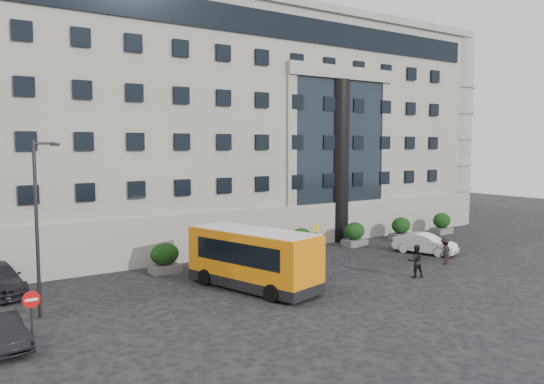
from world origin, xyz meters
The scene contains 18 objects.
ground centered at (0.00, 0.00, 0.00)m, with size 120.00×120.00×0.00m, color black.
civic_building centered at (6.00, 22.00, 9.00)m, with size 44.00×24.00×18.00m, color gray.
entrance_column centered at (12.00, 10.30, 6.50)m, with size 1.80×1.80×13.00m, color black.
hedge_a centered at (-4.00, 7.80, 0.93)m, with size 1.80×1.26×1.84m.
hedge_b centered at (1.20, 7.80, 0.93)m, with size 1.80×1.26×1.84m.
hedge_c centered at (6.40, 7.80, 0.93)m, with size 1.80×1.26×1.84m.
hedge_d centered at (11.60, 7.80, 0.93)m, with size 1.80×1.26×1.84m.
hedge_e centered at (16.80, 7.80, 0.93)m, with size 1.80×1.26×1.84m.
hedge_f centered at (22.00, 7.80, 0.93)m, with size 1.80×1.26×1.84m.
street_lamp centered at (-11.94, 3.00, 4.37)m, with size 1.16×0.18×8.00m.
bus_stop_sign centered at (5.50, 5.00, 1.73)m, with size 0.50×0.08×2.52m.
no_entry_sign centered at (-13.00, -1.04, 1.65)m, with size 0.64×0.16×2.32m.
minibus centered at (-1.38, 1.82, 1.76)m, with size 4.57×8.11×3.21m.
parked_car_b centered at (-13.98, 0.10, 0.65)m, with size 1.37×3.92×1.29m, color black.
white_taxi centered at (13.79, 2.79, 0.73)m, with size 1.55×4.45×1.47m, color silver.
pedestrian_a centered at (12.93, 0.32, 0.76)m, with size 0.56×0.37×1.53m, color maroon.
pedestrian_b centered at (7.85, -1.47, 0.96)m, with size 0.94×0.73×1.93m, color black.
pedestrian_c centered at (12.15, -0.20, 0.87)m, with size 1.12×0.65×1.74m, color black.
Camera 1 is at (-16.39, -22.18, 7.74)m, focal length 35.00 mm.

